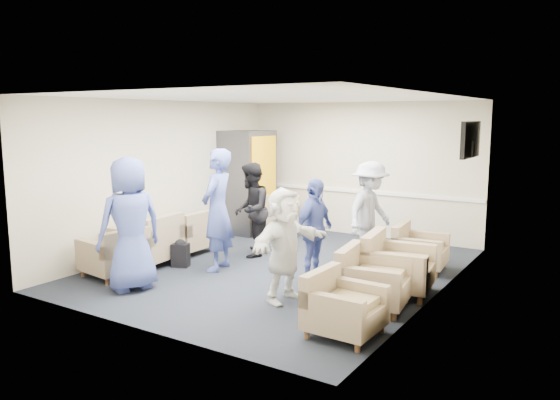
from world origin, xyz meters
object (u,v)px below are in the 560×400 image
Objects in this scene: armchair_right_far at (417,251)px; person_front_left at (130,224)px; armchair_right_near at (341,309)px; vending_machine at (247,182)px; armchair_left_mid at (149,244)px; person_back_right at (370,212)px; armchair_corner at (277,217)px; person_mid_right at (314,230)px; person_mid_left at (218,210)px; person_back_left at (251,210)px; armchair_left_near at (116,256)px; armchair_right_midfar at (395,268)px; person_front_right at (285,245)px; armchair_right_midnear at (370,282)px; armchair_left_far at (188,235)px.

person_front_left is (-3.06, -3.13, 0.63)m from armchair_right_far.
vending_machine is (-4.10, 3.93, 0.76)m from armchair_right_near.
person_back_right reaches higher than armchair_left_mid.
armchair_left_mid is at bearing 48.19° from armchair_corner.
armchair_right_near is at bearing -138.48° from person_mid_right.
vending_machine is (-0.17, 2.98, 0.71)m from armchair_left_mid.
vending_machine is 1.10× the size of person_mid_left.
vending_machine is 3.66m from person_mid_right.
person_front_left is at bearing 30.26° from armchair_left_mid.
person_mid_right is at bearing 41.05° from person_back_left.
armchair_corner is 2.86m from person_mid_left.
armchair_corner is 0.97m from vending_machine.
armchair_corner is (-3.44, 4.05, 0.06)m from armchair_right_near.
armchair_right_far is (3.73, 2.83, -0.02)m from armchair_left_near.
armchair_corner reaches higher than armchair_right_midfar.
armchair_corner is 0.83× the size of person_front_right.
person_mid_right reaches higher than person_front_right.
armchair_left_near is 1.17× the size of armchair_right_near.
person_front_left reaches higher than person_mid_right.
armchair_right_midnear is 2.02m from armchair_right_far.
armchair_right_midfar is (3.90, 0.79, -0.01)m from armchair_left_mid.
person_front_left reaches higher than armchair_left_far.
armchair_left_near is at bearing 88.93° from armchair_right_near.
person_back_left is (0.33, 2.43, -0.12)m from person_front_left.
armchair_right_midfar reaches higher than armchair_right_far.
armchair_left_far is at bearing -128.73° from person_mid_left.
person_mid_right reaches higher than armchair_left_near.
armchair_corner is at bearing -178.47° from armchair_left_near.
armchair_corner is at bearing 39.90° from armchair_right_midnear.
person_mid_right is (-1.22, -0.09, 0.41)m from armchair_right_midfar.
armchair_left_near is 0.43× the size of vending_machine.
armchair_corner reaches higher than armchair_left_near.
armchair_right_near is 3.03m from armchair_right_far.
person_front_left reaches higher than person_back_left.
person_mid_right is (-0.27, -1.45, -0.08)m from person_back_right.
armchair_left_far is 0.89× the size of armchair_right_midnear.
vending_machine reaches higher than person_front_left.
armchair_left_mid is 0.45× the size of vending_machine.
person_back_right is (2.46, -0.95, 0.48)m from armchair_corner.
person_front_right is at bearing 126.96° from armchair_right_midfar.
person_back_right is (-0.90, 2.10, 0.51)m from armchair_right_midnear.
armchair_left_near is 1.70m from armchair_left_far.
armchair_right_near is at bearing 24.76° from person_back_left.
person_mid_left is at bearing -63.52° from vending_machine.
person_mid_left reaches higher than armchair_right_midfar.
person_mid_left is (0.40, 1.43, 0.02)m from person_front_left.
armchair_corner is (0.50, 2.16, 0.04)m from armchair_left_far.
person_back_right is (2.95, 1.22, 0.52)m from armchair_left_far.
vending_machine is (-0.16, 2.05, 0.74)m from armchair_left_far.
person_mid_left reaches higher than armchair_corner.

